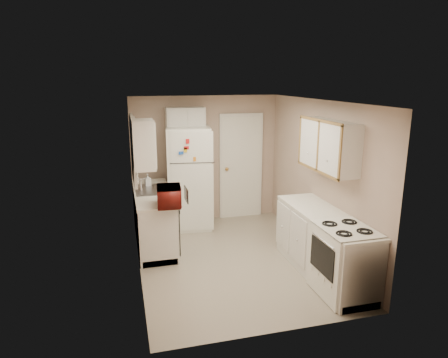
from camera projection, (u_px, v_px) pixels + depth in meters
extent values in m
plane|color=#B2A690|center=(232.00, 259.00, 6.17)|extent=(3.80, 3.80, 0.00)
plane|color=white|center=(233.00, 101.00, 5.58)|extent=(3.80, 3.80, 0.00)
plane|color=tan|center=(136.00, 190.00, 5.53)|extent=(3.80, 3.80, 0.00)
plane|color=tan|center=(319.00, 178.00, 6.22)|extent=(3.80, 3.80, 0.00)
plane|color=tan|center=(206.00, 159.00, 7.66)|extent=(2.80, 2.80, 0.00)
plane|color=tan|center=(283.00, 230.00, 4.10)|extent=(2.80, 2.80, 0.00)
cube|color=silver|center=(154.00, 218.00, 6.64)|extent=(0.60, 1.80, 0.90)
cube|color=black|center=(176.00, 227.00, 6.13)|extent=(0.03, 0.58, 0.72)
cube|color=gray|center=(152.00, 192.00, 6.68)|extent=(0.54, 0.74, 0.16)
imported|color=maroon|center=(169.00, 196.00, 5.81)|extent=(0.53, 0.32, 0.34)
imported|color=silver|center=(148.00, 180.00, 6.88)|extent=(0.11, 0.12, 0.21)
cube|color=silver|center=(134.00, 149.00, 6.43)|extent=(0.10, 0.98, 1.08)
cube|color=silver|center=(143.00, 145.00, 5.63)|extent=(0.30, 0.45, 0.70)
cube|color=white|center=(189.00, 178.00, 7.32)|extent=(0.86, 0.84, 1.87)
cube|color=silver|center=(185.00, 119.00, 7.22)|extent=(0.70, 0.30, 0.40)
cube|color=white|center=(241.00, 167.00, 7.84)|extent=(0.86, 0.06, 2.08)
cube|color=silver|center=(323.00, 245.00, 5.58)|extent=(0.60, 2.00, 0.90)
cube|color=white|center=(344.00, 262.00, 5.04)|extent=(0.62, 0.76, 0.92)
cube|color=silver|center=(329.00, 145.00, 5.57)|extent=(0.30, 1.20, 0.70)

